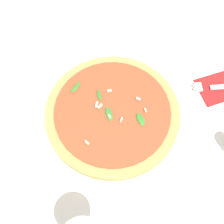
% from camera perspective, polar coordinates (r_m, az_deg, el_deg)
% --- Properties ---
extents(ground_plane, '(6.00, 6.00, 0.00)m').
position_cam_1_polar(ground_plane, '(0.75, -0.35, 1.59)').
color(ground_plane, silver).
extents(pizza_arugula_main, '(0.33, 0.33, 0.05)m').
position_cam_1_polar(pizza_arugula_main, '(0.72, -0.00, -0.45)').
color(pizza_arugula_main, silver).
rests_on(pizza_arugula_main, ground_plane).
extents(napkin, '(0.14, 0.10, 0.01)m').
position_cam_1_polar(napkin, '(0.82, 19.59, 4.47)').
color(napkin, '#B21E1E').
rests_on(napkin, ground_plane).
extents(fork, '(0.21, 0.03, 0.00)m').
position_cam_1_polar(fork, '(0.82, 19.20, 4.62)').
color(fork, silver).
rests_on(fork, ground_plane).
extents(side_plate_white, '(0.16, 0.16, 0.02)m').
position_cam_1_polar(side_plate_white, '(0.89, -18.12, 12.04)').
color(side_plate_white, silver).
rests_on(side_plate_white, ground_plane).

